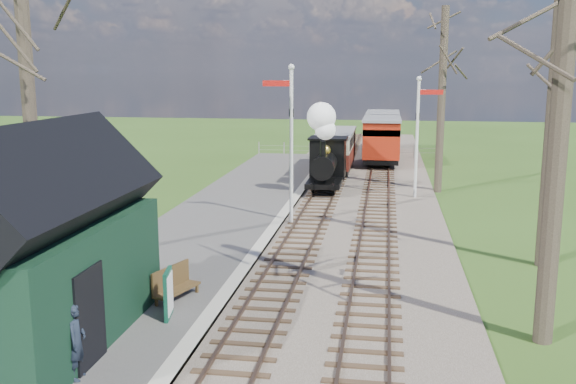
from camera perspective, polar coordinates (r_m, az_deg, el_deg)
name	(u,v)px	position (r m, az deg, el deg)	size (l,w,h in m)	color
distant_hills	(370,263)	(75.95, 7.30, -6.27)	(114.40, 48.00, 22.02)	#385B23
ballast_bed	(351,196)	(30.85, 5.62, -0.37)	(8.00, 60.00, 0.10)	brown
track_near	(324,194)	(30.94, 3.22, -0.21)	(1.60, 60.00, 0.15)	brown
track_far	(378,196)	(30.80, 8.03, -0.35)	(1.60, 60.00, 0.15)	brown
platform	(208,232)	(23.88, -7.10, -3.59)	(5.00, 44.00, 0.20)	#474442
coping_strip	(270,235)	(23.37, -1.65, -3.82)	(0.40, 44.00, 0.21)	#B2AD9E
station_shed	(41,248)	(14.68, -21.07, -4.70)	(3.25, 6.30, 4.78)	black
semaphore_near	(290,133)	(24.62, 0.14, 5.26)	(1.22, 0.24, 6.22)	silver
semaphore_far	(419,128)	(30.38, 11.56, 5.59)	(1.22, 0.24, 5.72)	silver
bare_trees	(332,98)	(18.42, 3.89, 8.30)	(15.51, 22.39, 12.00)	#382D23
fence_line	(348,150)	(44.64, 5.37, 3.75)	(12.60, 0.08, 1.00)	slate
locomotive	(326,153)	(31.40, 3.37, 3.49)	(1.74, 4.05, 4.34)	black
coach	(336,149)	(37.46, 4.27, 3.84)	(2.03, 6.95, 2.13)	black
red_carriage_a	(382,139)	(41.19, 8.33, 4.66)	(2.33, 5.78, 2.46)	black
red_carriage_b	(382,131)	(46.66, 8.40, 5.37)	(2.33, 5.78, 2.46)	black
sign_board	(168,294)	(15.65, -10.58, -8.88)	(0.23, 0.80, 1.17)	#0E4530
bench	(174,284)	(16.92, -10.13, -8.01)	(0.89, 1.56, 0.85)	#473319
person	(76,341)	(13.10, -18.33, -12.50)	(0.55, 0.36, 1.50)	black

